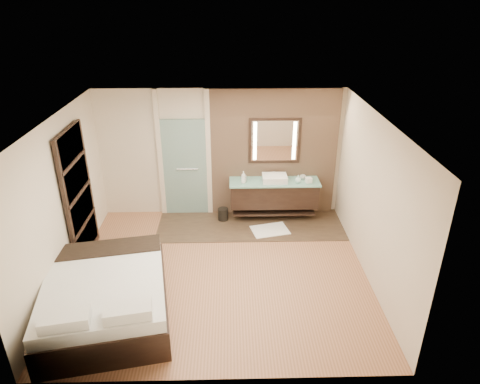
{
  "coord_description": "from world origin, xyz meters",
  "views": [
    {
      "loc": [
        0.19,
        -6.09,
        4.44
      ],
      "look_at": [
        0.36,
        0.6,
        1.25
      ],
      "focal_mm": 32.0,
      "sensor_mm": 36.0,
      "label": 1
    }
  ],
  "objects_px": {
    "bed": "(106,297)",
    "mirror_unit": "(275,141)",
    "vanity": "(274,193)",
    "waste_bin": "(223,214)"
  },
  "relations": [
    {
      "from": "vanity",
      "to": "mirror_unit",
      "type": "relative_size",
      "value": 1.75
    },
    {
      "from": "bed",
      "to": "waste_bin",
      "type": "distance_m",
      "value": 3.36
    },
    {
      "from": "mirror_unit",
      "to": "waste_bin",
      "type": "xyz_separation_m",
      "value": [
        -1.07,
        -0.31,
        -1.52
      ]
    },
    {
      "from": "vanity",
      "to": "bed",
      "type": "height_order",
      "value": "vanity"
    },
    {
      "from": "bed",
      "to": "mirror_unit",
      "type": "bearing_deg",
      "value": 38.95
    },
    {
      "from": "mirror_unit",
      "to": "bed",
      "type": "xyz_separation_m",
      "value": [
        -2.75,
        -3.21,
        -1.3
      ]
    },
    {
      "from": "mirror_unit",
      "to": "bed",
      "type": "bearing_deg",
      "value": -130.6
    },
    {
      "from": "mirror_unit",
      "to": "bed",
      "type": "height_order",
      "value": "mirror_unit"
    },
    {
      "from": "waste_bin",
      "to": "mirror_unit",
      "type": "bearing_deg",
      "value": 16.0
    },
    {
      "from": "vanity",
      "to": "mirror_unit",
      "type": "bearing_deg",
      "value": 90.0
    }
  ]
}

